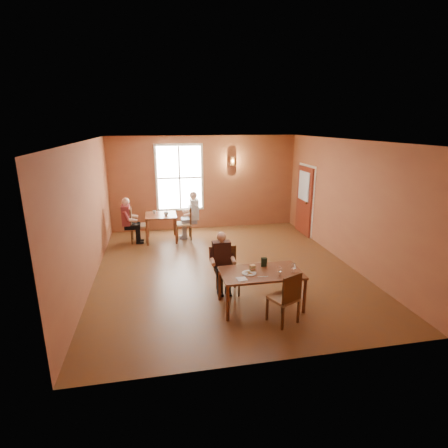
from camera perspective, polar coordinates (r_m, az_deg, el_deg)
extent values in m
cube|color=brown|center=(8.47, 0.26, -7.21)|extent=(6.00, 7.00, 0.01)
cube|color=brown|center=(11.39, -3.21, 6.69)|extent=(6.00, 0.04, 3.00)
cube|color=brown|center=(4.78, 8.61, -6.86)|extent=(6.00, 0.04, 3.00)
cube|color=brown|center=(7.99, -21.34, 1.57)|extent=(0.04, 7.00, 3.00)
cube|color=brown|center=(9.07, 19.24, 3.40)|extent=(0.04, 7.00, 3.00)
cube|color=white|center=(7.79, 0.29, 13.51)|extent=(6.00, 7.00, 0.04)
cube|color=white|center=(11.23, -7.27, 7.49)|extent=(1.36, 0.10, 1.96)
cube|color=maroon|center=(11.13, 12.91, 3.73)|extent=(0.12, 1.04, 2.10)
cylinder|color=brown|center=(11.35, 1.38, 10.25)|extent=(0.16, 0.16, 0.28)
cylinder|color=silver|center=(6.46, 4.11, -7.94)|extent=(0.30, 0.30, 0.03)
cube|color=tan|center=(6.54, 4.67, -7.29)|extent=(0.10, 0.10, 0.11)
cube|color=#1D3425|center=(6.76, 6.54, -6.21)|extent=(0.11, 0.06, 0.18)
cube|color=white|center=(6.36, 6.35, -8.55)|extent=(0.19, 0.04, 0.00)
cube|color=white|center=(6.25, 2.92, -8.95)|extent=(0.19, 0.19, 0.01)
cube|color=black|center=(6.46, 11.46, -8.33)|extent=(0.12, 0.05, 0.01)
imported|color=white|center=(10.24, -9.44, 1.65)|extent=(0.16, 0.16, 0.10)
imported|color=silver|center=(10.52, -11.32, 1.91)|extent=(0.10, 0.10, 0.09)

